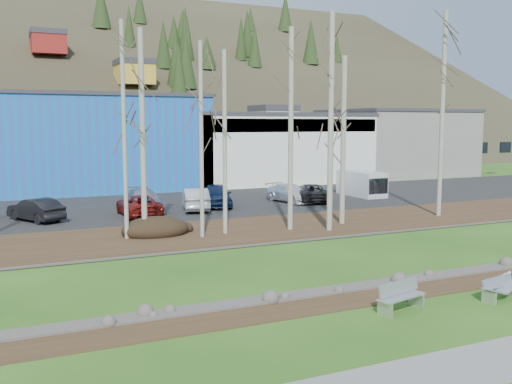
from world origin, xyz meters
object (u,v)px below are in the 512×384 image
car_4 (217,195)px  car_5 (195,199)px  seagull (507,275)px  car_3 (143,200)px  car_1 (36,210)px  van_white (363,184)px  car_6 (310,193)px  bench_damaged (500,288)px  car_2 (139,205)px  bench_intact (400,296)px  car_7 (291,193)px

car_4 → car_5: bearing=-136.0°
seagull → car_3: bearing=109.7°
car_1 → van_white: (24.04, 1.79, 0.30)m
car_6 → bench_damaged: bearing=93.8°
car_2 → car_3: (0.69, 1.73, 0.06)m
bench_intact → bench_damaged: bearing=-19.5°
car_3 → car_4: 5.11m
car_6 → car_3: bearing=15.4°
car_3 → car_7: (10.72, -0.10, -0.07)m
bench_intact → car_1: bearing=100.8°
car_6 → car_1: bearing=19.8°
car_2 → seagull: bearing=115.4°
bench_damaged → car_7: car_7 is taller
seagull → car_3: (-8.56, 21.29, 0.67)m
car_6 → car_7: size_ratio=1.07×
seagull → car_3: 22.95m
bench_damaged → car_4: 23.04m
bench_intact → car_6: car_6 is taller
car_4 → car_5: car_4 is taller
car_2 → car_4: bearing=-162.5°
van_white → car_6: bearing=-167.6°
car_6 → car_5: bearing=20.4°
car_5 → car_6: 8.87m
car_2 → car_7: (11.41, 1.63, -0.01)m
car_6 → car_7: car_6 is taller
car_1 → car_2: car_1 is taller
bench_intact → car_1: (-9.29, 21.33, 0.36)m
bench_intact → van_white: 27.43m
car_3 → car_6: (12.08, -0.54, -0.05)m
car_1 → car_3: 6.67m
bench_damaged → car_4: bearing=81.7°
seagull → car_6: 21.06m
car_6 → van_white: size_ratio=1.06×
car_4 → car_5: size_ratio=1.03×
bench_intact → car_4: (2.40, 22.56, 0.46)m
bench_damaged → seagull: 2.67m
bench_damaged → bench_intact: bearing=161.7°
bench_damaged → car_1: 25.36m
car_1 → van_white: 24.10m
car_3 → car_2: bearing=-111.3°
bench_intact → car_5: (0.50, 21.54, 0.42)m
bench_damaged → car_6: car_6 is taller
seagull → car_4: size_ratio=0.10×
bench_damaged → car_6: size_ratio=0.36×
car_3 → van_white: van_white is taller
bench_intact → bench_damaged: size_ratio=1.11×
car_6 → car_7: 1.43m
car_1 → car_2: size_ratio=0.88×
bench_intact → car_4: 22.69m
car_3 → car_5: size_ratio=1.10×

